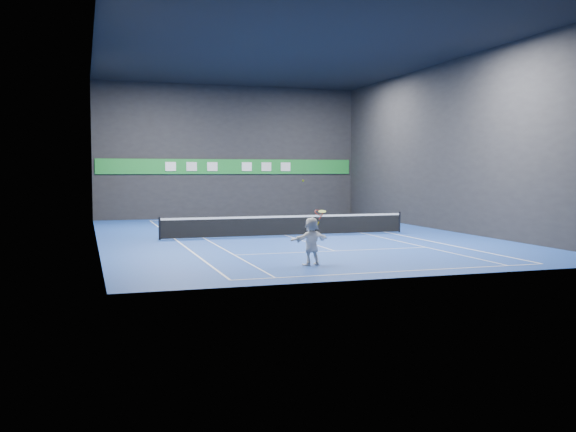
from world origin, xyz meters
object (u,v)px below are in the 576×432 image
object	(u,v)px
tennis_ball	(303,181)
tennis_net	(287,225)
player	(311,241)
tennis_racket	(319,214)

from	to	relation	value
tennis_ball	tennis_net	world-z (taller)	tennis_ball
player	tennis_ball	distance (m)	2.07
tennis_ball	tennis_racket	distance (m)	1.28
player	tennis_net	distance (m)	9.99
tennis_racket	tennis_net	bearing A→B (deg)	78.85
tennis_net	tennis_racket	bearing A→B (deg)	-101.15
player	tennis_racket	distance (m)	0.95
player	tennis_racket	world-z (taller)	tennis_racket
tennis_net	tennis_ball	bearing A→B (deg)	-104.40
tennis_ball	tennis_net	size ratio (longest dim) A/B	0.01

